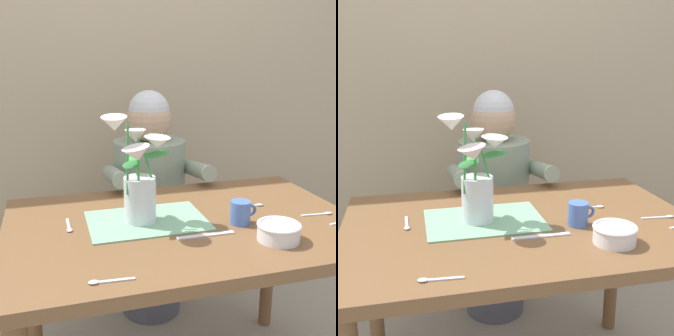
{
  "view_description": "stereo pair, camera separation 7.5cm",
  "coord_description": "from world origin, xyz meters",
  "views": [
    {
      "loc": [
        -0.43,
        -1.28,
        1.3
      ],
      "look_at": [
        -0.04,
        0.05,
        0.92
      ],
      "focal_mm": 45.11,
      "sensor_mm": 36.0,
      "label": 1
    },
    {
      "loc": [
        -0.36,
        -1.3,
        1.3
      ],
      "look_at": [
        -0.04,
        0.05,
        0.92
      ],
      "focal_mm": 45.11,
      "sensor_mm": 36.0,
      "label": 2
    }
  ],
  "objects": [
    {
      "name": "wood_panel_backdrop",
      "position": [
        0.0,
        1.05,
        1.25
      ],
      "size": [
        4.0,
        0.1,
        2.5
      ],
      "primitive_type": "cube",
      "color": "tan",
      "rests_on": "ground_plane"
    },
    {
      "name": "dining_table",
      "position": [
        0.0,
        0.0,
        0.64
      ],
      "size": [
        1.2,
        0.8,
        0.74
      ],
      "color": "brown",
      "rests_on": "ground_plane"
    },
    {
      "name": "seated_person",
      "position": [
        0.03,
        0.62,
        0.56
      ],
      "size": [
        0.45,
        0.47,
        1.14
      ],
      "rotation": [
        0.0,
        0.0,
        -0.05
      ],
      "color": "#4C4C56",
      "rests_on": "ground_plane"
    },
    {
      "name": "striped_placemat",
      "position": [
        -0.12,
        0.04,
        0.74
      ],
      "size": [
        0.4,
        0.28,
        0.0
      ],
      "primitive_type": "cube",
      "color": "#7AB289",
      "rests_on": "dining_table"
    },
    {
      "name": "flower_vase",
      "position": [
        -0.15,
        0.03,
        0.9
      ],
      "size": [
        0.26,
        0.24,
        0.37
      ],
      "color": "silver",
      "rests_on": "dining_table"
    },
    {
      "name": "ceramic_bowl",
      "position": [
        0.23,
        -0.22,
        0.77
      ],
      "size": [
        0.14,
        0.14,
        0.06
      ],
      "color": "white",
      "rests_on": "dining_table"
    },
    {
      "name": "dinner_knife",
      "position": [
        0.03,
        -0.13,
        0.74
      ],
      "size": [
        0.19,
        0.02,
        0.0
      ],
      "primitive_type": "cube",
      "rotation": [
        0.0,
        0.0,
        -0.01
      ],
      "color": "silver",
      "rests_on": "dining_table"
    },
    {
      "name": "coffee_cup",
      "position": [
        0.18,
        -0.07,
        0.78
      ],
      "size": [
        0.09,
        0.07,
        0.08
      ],
      "color": "#476BB7",
      "rests_on": "dining_table"
    },
    {
      "name": "spoon_0",
      "position": [
        -0.38,
        0.05,
        0.74
      ],
      "size": [
        0.02,
        0.12,
        0.01
      ],
      "color": "silver",
      "rests_on": "dining_table"
    },
    {
      "name": "spoon_1",
      "position": [
        0.49,
        -0.08,
        0.74
      ],
      "size": [
        0.12,
        0.02,
        0.01
      ],
      "color": "silver",
      "rests_on": "dining_table"
    },
    {
      "name": "spoon_2",
      "position": [
        0.3,
        0.07,
        0.74
      ],
      "size": [
        0.12,
        0.03,
        0.01
      ],
      "color": "silver",
      "rests_on": "dining_table"
    },
    {
      "name": "spoon_3",
      "position": [
        -0.32,
        -0.32,
        0.74
      ],
      "size": [
        0.12,
        0.02,
        0.01
      ],
      "color": "silver",
      "rests_on": "dining_table"
    }
  ]
}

